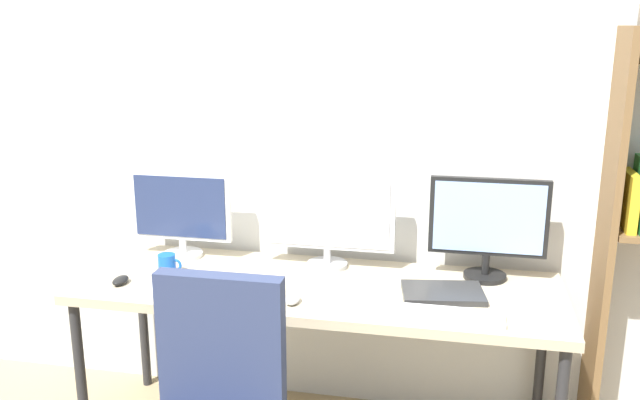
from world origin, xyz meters
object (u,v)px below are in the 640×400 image
(mouse_left_side, at_px, (121,280))
(coffee_mug, at_px, (168,264))
(keyboard_left, at_px, (169,292))
(monitor_right, at_px, (488,224))
(mouse_right_side, at_px, (293,299))
(desk, at_px, (318,296))
(laptop_closed, at_px, (443,293))
(keyboard_right, at_px, (453,316))
(monitor_left, at_px, (181,212))
(monitor_center, at_px, (328,217))

(mouse_left_side, xyz_separation_m, coffee_mug, (0.15, 0.15, 0.03))
(keyboard_left, distance_m, coffee_mug, 0.23)
(monitor_right, bearing_deg, mouse_right_side, -150.08)
(desk, height_order, coffee_mug, coffee_mug)
(monitor_right, xyz_separation_m, laptop_closed, (-0.17, -0.23, -0.23))
(laptop_closed, bearing_deg, monitor_right, 44.94)
(monitor_right, height_order, laptop_closed, monitor_right)
(desk, height_order, monitor_right, monitor_right)
(monitor_right, height_order, coffee_mug, monitor_right)
(keyboard_right, bearing_deg, coffee_mug, 170.26)
(mouse_right_side, relative_size, coffee_mug, 0.91)
(monitor_left, distance_m, coffee_mug, 0.29)
(desk, distance_m, coffee_mug, 0.67)
(monitor_left, distance_m, keyboard_left, 0.50)
(desk, relative_size, laptop_closed, 6.28)
(desk, relative_size, mouse_left_side, 20.94)
(monitor_center, distance_m, mouse_right_side, 0.48)
(mouse_right_side, bearing_deg, desk, 75.71)
(monitor_left, bearing_deg, mouse_right_side, -34.01)
(desk, relative_size, monitor_left, 4.24)
(monitor_left, xyz_separation_m, keyboard_left, (0.13, -0.44, -0.20))
(keyboard_right, bearing_deg, mouse_left_side, 177.33)
(monitor_left, height_order, keyboard_right, monitor_left)
(desk, relative_size, monitor_center, 3.38)
(keyboard_right, bearing_deg, monitor_center, 141.69)
(monitor_center, xyz_separation_m, mouse_left_side, (-0.81, -0.38, -0.21))
(desk, distance_m, laptop_closed, 0.52)
(desk, height_order, monitor_left, monitor_left)
(mouse_right_side, height_order, coffee_mug, coffee_mug)
(keyboard_right, distance_m, mouse_right_side, 0.61)
(monitor_left, height_order, monitor_right, monitor_right)
(laptop_closed, bearing_deg, mouse_left_side, 177.40)
(monitor_left, bearing_deg, keyboard_right, -19.55)
(monitor_left, height_order, monitor_center, monitor_center)
(monitor_right, distance_m, keyboard_right, 0.51)
(desk, height_order, keyboard_left, keyboard_left)
(mouse_left_side, xyz_separation_m, laptop_closed, (1.32, 0.15, -0.00))
(monitor_right, xyz_separation_m, mouse_right_side, (-0.74, -0.43, -0.23))
(monitor_right, distance_m, laptop_closed, 0.37)
(monitor_center, relative_size, mouse_left_side, 6.19)
(monitor_center, relative_size, laptop_closed, 1.86)
(desk, xyz_separation_m, keyboard_right, (0.56, -0.23, 0.06))
(monitor_center, bearing_deg, coffee_mug, -160.51)
(desk, height_order, monitor_center, monitor_center)
(keyboard_left, bearing_deg, mouse_left_side, 165.47)
(monitor_center, distance_m, keyboard_right, 0.75)
(monitor_center, bearing_deg, monitor_right, -0.00)
(monitor_center, height_order, laptop_closed, monitor_center)
(keyboard_right, bearing_deg, monitor_right, 74.20)
(desk, height_order, keyboard_right, keyboard_right)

